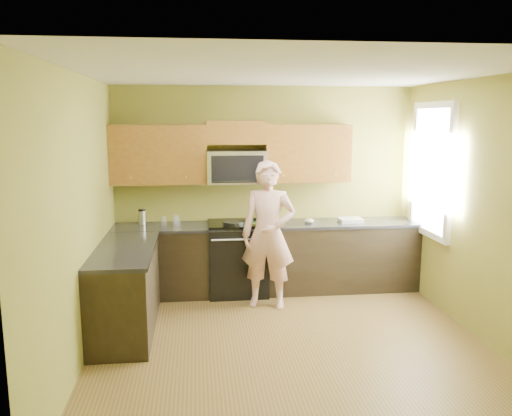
{
  "coord_description": "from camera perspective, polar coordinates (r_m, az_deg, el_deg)",
  "views": [
    {
      "loc": [
        -0.91,
        -4.84,
        2.29
      ],
      "look_at": [
        -0.2,
        1.3,
        1.2
      ],
      "focal_mm": 36.11,
      "sensor_mm": 36.0,
      "label": 1
    }
  ],
  "objects": [
    {
      "name": "wall_back",
      "position": [
        6.97,
        0.97,
        2.24
      ],
      "size": [
        4.0,
        0.0,
        4.0
      ],
      "primitive_type": "plane",
      "rotation": [
        1.57,
        0.0,
        0.0
      ],
      "color": "olive",
      "rests_on": "ground"
    },
    {
      "name": "napkin_a",
      "position": [
        6.51,
        0.64,
        -1.88
      ],
      "size": [
        0.14,
        0.15,
        0.06
      ],
      "primitive_type": "ellipsoid",
      "rotation": [
        0.0,
        0.0,
        -0.28
      ],
      "color": "silver",
      "rests_on": "countertop_back"
    },
    {
      "name": "microwave",
      "position": [
        6.71,
        -2.19,
        2.8
      ],
      "size": [
        0.76,
        0.4,
        0.42
      ],
      "primitive_type": null,
      "color": "silver",
      "rests_on": "wall_back"
    },
    {
      "name": "upper_cab_left",
      "position": [
        6.75,
        -10.63,
        2.67
      ],
      "size": [
        1.22,
        0.33,
        0.75
      ],
      "primitive_type": null,
      "color": "brown",
      "rests_on": "wall_back"
    },
    {
      "name": "napkin_b",
      "position": [
        6.77,
        5.9,
        -1.45
      ],
      "size": [
        0.12,
        0.13,
        0.07
      ],
      "primitive_type": "ellipsoid",
      "rotation": [
        0.0,
        0.0,
        -0.01
      ],
      "color": "silver",
      "rests_on": "countertop_back"
    },
    {
      "name": "window",
      "position": [
        6.73,
        18.92,
        4.0
      ],
      "size": [
        0.06,
        1.06,
        1.66
      ],
      "primitive_type": null,
      "color": "white",
      "rests_on": "wall_right"
    },
    {
      "name": "countertop_left",
      "position": [
        5.67,
        -14.33,
        -4.51
      ],
      "size": [
        0.62,
        1.6,
        0.04
      ],
      "primitive_type": "cube",
      "color": "black",
      "rests_on": "cabinet_left_run"
    },
    {
      "name": "countertop_back",
      "position": [
        6.74,
        1.31,
        -1.91
      ],
      "size": [
        4.0,
        0.62,
        0.04
      ],
      "primitive_type": "cube",
      "color": "black",
      "rests_on": "cabinet_back_run"
    },
    {
      "name": "stove",
      "position": [
        6.78,
        -2.05,
        -5.53
      ],
      "size": [
        0.76,
        0.65,
        0.95
      ],
      "primitive_type": null,
      "color": "black",
      "rests_on": "floor"
    },
    {
      "name": "glass_c",
      "position": [
        6.71,
        -10.19,
        -1.43
      ],
      "size": [
        0.09,
        0.09,
        0.12
      ],
      "primitive_type": "cylinder",
      "rotation": [
        0.0,
        0.0,
        0.3
      ],
      "color": "silver",
      "rests_on": "countertop_back"
    },
    {
      "name": "toast_slice",
      "position": [
        6.63,
        2.48,
        -1.87
      ],
      "size": [
        0.13,
        0.13,
        0.01
      ],
      "primitive_type": "cube",
      "rotation": [
        0.0,
        0.0,
        -0.21
      ],
      "color": "#B27F47",
      "rests_on": "countertop_back"
    },
    {
      "name": "upper_cab_right",
      "position": [
        6.88,
        5.62,
        2.94
      ],
      "size": [
        1.12,
        0.33,
        0.75
      ],
      "primitive_type": null,
      "color": "brown",
      "rests_on": "wall_back"
    },
    {
      "name": "ceiling",
      "position": [
        4.94,
        4.18,
        14.73
      ],
      "size": [
        4.0,
        4.0,
        0.0
      ],
      "primitive_type": "plane",
      "rotation": [
        3.14,
        0.0,
        0.0
      ],
      "color": "white",
      "rests_on": "ground"
    },
    {
      "name": "travel_mug",
      "position": [
        6.87,
        -12.48,
        -1.75
      ],
      "size": [
        0.1,
        0.1,
        0.19
      ],
      "primitive_type": null,
      "rotation": [
        0.0,
        0.0,
        0.09
      ],
      "color": "silver",
      "rests_on": "countertop_back"
    },
    {
      "name": "upper_cab_over_mw",
      "position": [
        6.7,
        -2.25,
        8.36
      ],
      "size": [
        0.76,
        0.33,
        0.3
      ],
      "primitive_type": "cube",
      "color": "brown",
      "rests_on": "wall_back"
    },
    {
      "name": "wall_front",
      "position": [
        3.13,
        10.75,
        -7.65
      ],
      "size": [
        4.0,
        0.0,
        4.0
      ],
      "primitive_type": "plane",
      "rotation": [
        -1.57,
        0.0,
        0.0
      ],
      "color": "olive",
      "rests_on": "ground"
    },
    {
      "name": "glass_a",
      "position": [
        6.82,
        -8.9,
        -1.2
      ],
      "size": [
        0.08,
        0.08,
        0.12
      ],
      "primitive_type": "cylinder",
      "rotation": [
        0.0,
        0.0,
        0.08
      ],
      "color": "silver",
      "rests_on": "countertop_back"
    },
    {
      "name": "wall_right",
      "position": [
        5.73,
        24.06,
        -0.32
      ],
      "size": [
        0.0,
        4.0,
        4.0
      ],
      "primitive_type": "plane",
      "rotation": [
        1.57,
        0.0,
        -1.57
      ],
      "color": "olive",
      "rests_on": "ground"
    },
    {
      "name": "wall_left",
      "position": [
        5.05,
        -18.93,
        -1.27
      ],
      "size": [
        0.0,
        4.0,
        4.0
      ],
      "primitive_type": "plane",
      "rotation": [
        1.57,
        0.0,
        1.57
      ],
      "color": "olive",
      "rests_on": "ground"
    },
    {
      "name": "woman",
      "position": [
        6.21,
        1.37,
        -2.98
      ],
      "size": [
        0.75,
        0.59,
        1.79
      ],
      "primitive_type": "imported",
      "rotation": [
        0.0,
        0.0,
        -0.28
      ],
      "color": "#DF7E6F",
      "rests_on": "floor"
    },
    {
      "name": "butter_tub",
      "position": [
        6.62,
        -0.15,
        -1.96
      ],
      "size": [
        0.16,
        0.16,
        0.1
      ],
      "primitive_type": null,
      "rotation": [
        0.0,
        0.0,
        0.21
      ],
      "color": "#DBEC3E",
      "rests_on": "countertop_back"
    },
    {
      "name": "frying_pan",
      "position": [
        6.45,
        -2.49,
        -2.0
      ],
      "size": [
        0.32,
        0.5,
        0.06
      ],
      "primitive_type": null,
      "rotation": [
        0.0,
        0.0,
        0.1
      ],
      "color": "black",
      "rests_on": "stove"
    },
    {
      "name": "cabinet_left_run",
      "position": [
        5.8,
        -14.24,
        -8.91
      ],
      "size": [
        0.6,
        1.6,
        0.88
      ],
      "primitive_type": "cube",
      "color": "black",
      "rests_on": "floor"
    },
    {
      "name": "cabinet_back_run",
      "position": [
        6.86,
        1.28,
        -5.65
      ],
      "size": [
        4.0,
        0.6,
        0.88
      ],
      "primitive_type": "cube",
      "color": "black",
      "rests_on": "floor"
    },
    {
      "name": "glass_b",
      "position": [
        6.66,
        -8.69,
        -1.46
      ],
      "size": [
        0.08,
        0.08,
        0.12
      ],
      "primitive_type": "cylinder",
      "rotation": [
        0.0,
        0.0,
        0.18
      ],
      "color": "silver",
      "rests_on": "countertop_back"
    },
    {
      "name": "dish_towel",
      "position": [
        6.96,
        10.42,
        -1.32
      ],
      "size": [
        0.31,
        0.25,
        0.05
      ],
      "primitive_type": "cube",
      "rotation": [
        0.0,
        0.0,
        0.03
      ],
      "color": "white",
      "rests_on": "countertop_back"
    },
    {
      "name": "floor",
      "position": [
        5.43,
        3.8,
        -14.95
      ],
      "size": [
        4.0,
        4.0,
        0.0
      ],
      "primitive_type": "plane",
      "color": "brown",
      "rests_on": "ground"
    }
  ]
}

